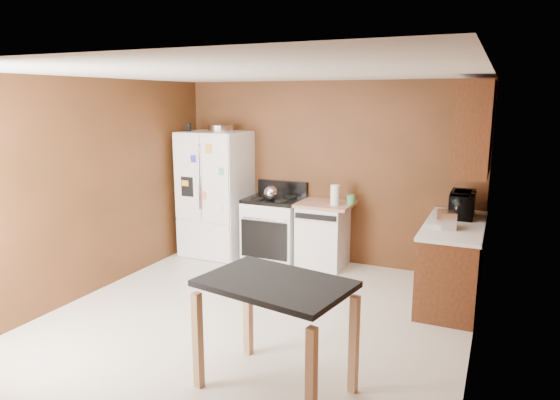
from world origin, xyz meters
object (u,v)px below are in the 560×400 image
Objects in this scene: kettle at (271,193)px; paper_towel at (335,195)px; toaster at (447,220)px; dishwasher at (323,234)px; roasting_pan at (221,128)px; gas_range at (274,228)px; island at (275,299)px; green_canister at (351,199)px; pen_cup at (189,127)px; microwave at (462,206)px; refrigerator at (216,194)px.

kettle is 0.89m from paper_towel.
toaster is 1.89m from dishwasher.
roasting_pan is at bearing 170.34° from kettle.
gas_range reaches higher than island.
kettle is 0.77× the size of toaster.
green_canister is (0.17, 0.17, -0.07)m from paper_towel.
paper_towel is at bearing 1.92° from pen_cup.
roasting_pan is 0.33× the size of gas_range.
pen_cup is at bearing -162.80° from roasting_pan.
gas_range is 0.72m from dishwasher.
microwave reaches higher than kettle.
toaster is at bearing -11.50° from refrigerator.
microwave is at bearing 0.30° from kettle.
kettle is 0.90m from dishwasher.
toaster is 2.43m from island.
toaster is 0.21× the size of island.
roasting_pan is at bearing 17.20° from pen_cup.
refrigerator is (-3.39, 0.07, -0.14)m from microwave.
microwave is at bearing -2.35° from paper_towel.
kettle is 0.22× the size of dishwasher.
pen_cup reaches higher than microwave.
gas_range is 1.24× the size of dishwasher.
green_canister is at bearing 44.98° from paper_towel.
dishwasher is (0.70, 0.17, -0.55)m from kettle.
roasting_pan reaches higher than dishwasher.
dishwasher is at bearing 102.30° from island.
gas_range is at bearing -174.46° from green_canister.
refrigerator is (0.38, 0.08, -0.96)m from pen_cup.
pen_cup reaches higher than gas_range.
roasting_pan is 1.62m from gas_range.
toaster is (1.47, -0.67, -0.03)m from paper_towel.
toaster is at bearing 65.36° from island.
toaster is at bearing -14.00° from kettle.
kettle is at bearing -166.93° from green_canister.
refrigerator is (-3.28, 0.67, -0.09)m from toaster.
roasting_pan is 3.20× the size of pen_cup.
pen_cup is 0.09× the size of island.
microwave is 0.56× the size of dishwasher.
refrigerator is at bearing -177.01° from dishwasher.
kettle is at bearing -0.20° from pen_cup.
green_canister is 0.11× the size of gas_range.
roasting_pan is 1.92m from paper_towel.
paper_towel is at bearing 137.55° from toaster.
green_canister is at bearing 4.75° from refrigerator.
toaster is at bearing -12.86° from roasting_pan.
microwave is 1.86m from dishwasher.
kettle is 0.11× the size of refrigerator.
toaster is (3.21, -0.73, -0.85)m from roasting_pan.
pen_cup is 0.45× the size of toaster.
paper_towel is 0.15× the size of refrigerator.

